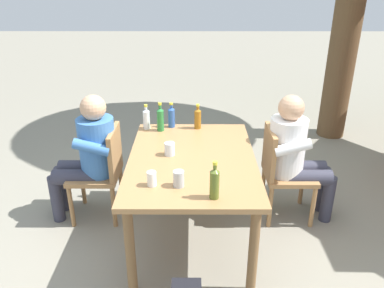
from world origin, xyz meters
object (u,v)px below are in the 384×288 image
person_in_plaid_shirt (295,152)px  backpack_by_far_side (195,153)px  bottle_amber (198,118)px  cup_white (152,179)px  dining_table (192,168)px  bottle_blue (171,117)px  person_in_white_shirt (89,152)px  chair_near_left (103,169)px  bottle_olive (215,183)px  chair_far_left (281,169)px  bottle_green (160,119)px  cup_glass (170,149)px  bottle_clear (146,118)px  cup_steel (179,179)px

person_in_plaid_shirt → backpack_by_far_side: 1.34m
bottle_amber → cup_white: size_ratio=2.25×
dining_table → bottle_blue: bottle_blue is taller
person_in_white_shirt → backpack_by_far_side: (-0.90, 0.95, -0.45)m
dining_table → bottle_blue: 0.72m
chair_near_left → person_in_plaid_shirt: (-0.00, 1.72, 0.17)m
bottle_olive → backpack_by_far_side: 1.94m
chair_far_left → bottle_green: bearing=-102.4°
chair_near_left → bottle_green: bearing=115.4°
dining_table → bottle_green: 0.67m
chair_far_left → cup_white: 1.36m
bottle_amber → cup_glass: bearing=-22.1°
chair_near_left → bottle_clear: (-0.29, 0.38, 0.37)m
person_in_white_shirt → person_in_plaid_shirt: bearing=90.0°
bottle_clear → chair_near_left: bearing=-52.2°
bottle_green → bottle_olive: bearing=20.8°
dining_table → cup_white: 0.53m
chair_near_left → bottle_blue: size_ratio=3.63×
bottle_green → bottle_blue: bottle_green is taller
dining_table → bottle_blue: bearing=-163.5°
chair_far_left → bottle_amber: size_ratio=3.64×
bottle_blue → cup_steel: bottle_blue is taller
chair_near_left → bottle_amber: bearing=109.2°
chair_near_left → cup_white: bearing=34.8°
dining_table → person_in_plaid_shirt: 0.97m
person_in_white_shirt → bottle_amber: bearing=107.1°
dining_table → chair_near_left: 0.89m
dining_table → backpack_by_far_side: (-1.23, 0.04, -0.46)m
cup_glass → cup_steel: 0.50m
cup_steel → cup_white: bearing=-92.5°
chair_far_left → backpack_by_far_side: chair_far_left is taller
chair_near_left → person_in_plaid_shirt: person_in_plaid_shirt is taller
person_in_plaid_shirt → cup_white: bearing=-57.5°
bottle_olive → cup_glass: bottle_olive is taller
dining_table → bottle_green: size_ratio=5.34×
bottle_green → bottle_amber: bottle_green is taller
chair_near_left → bottle_amber: 0.98m
bottle_green → backpack_by_far_side: (-0.66, 0.33, -0.67)m
bottle_green → bottle_amber: bearing=99.2°
backpack_by_far_side → bottle_clear: bearing=-37.1°
bottle_green → bottle_amber: size_ratio=1.13×
bottle_olive → backpack_by_far_side: (-1.82, -0.11, -0.67)m
person_in_plaid_shirt → cup_steel: 1.27m
person_in_white_shirt → cup_white: (0.76, 0.64, 0.16)m
chair_far_left → cup_white: bearing=-55.0°
person_in_white_shirt → bottle_blue: bearing=114.9°
dining_table → cup_steel: bearing=-11.7°
cup_steel → chair_far_left: bearing=130.6°
bottle_green → bottle_clear: bottle_green is taller
chair_far_left → cup_white: size_ratio=8.19×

